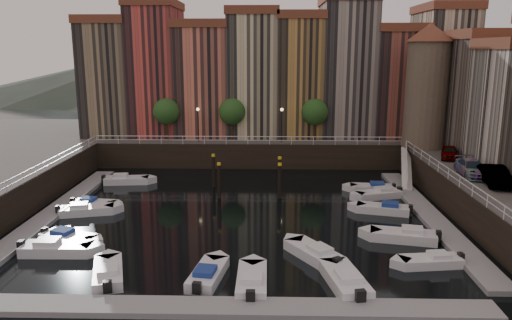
{
  "coord_description": "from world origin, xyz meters",
  "views": [
    {
      "loc": [
        2.45,
        -41.82,
        14.05
      ],
      "look_at": [
        1.27,
        4.0,
        3.8
      ],
      "focal_mm": 35.0,
      "sensor_mm": 36.0,
      "label": 1
    }
  ],
  "objects_px": {
    "corner_tower": "(427,84)",
    "car_c": "(472,169)",
    "gangway": "(407,166)",
    "mooring_pilings": "(248,177)",
    "boat_left_0": "(56,249)",
    "boat_left_1": "(68,238)",
    "boat_left_2": "(85,210)",
    "car_a": "(449,153)",
    "car_b": "(495,177)"
  },
  "relations": [
    {
      "from": "car_a",
      "to": "mooring_pilings",
      "type": "bearing_deg",
      "value": -155.03
    },
    {
      "from": "boat_left_0",
      "to": "car_a",
      "type": "distance_m",
      "value": 37.9
    },
    {
      "from": "gangway",
      "to": "mooring_pilings",
      "type": "relative_size",
      "value": 1.16
    },
    {
      "from": "boat_left_1",
      "to": "boat_left_2",
      "type": "relative_size",
      "value": 0.95
    },
    {
      "from": "corner_tower",
      "to": "mooring_pilings",
      "type": "bearing_deg",
      "value": -156.25
    },
    {
      "from": "corner_tower",
      "to": "gangway",
      "type": "relative_size",
      "value": 1.66
    },
    {
      "from": "car_a",
      "to": "car_b",
      "type": "xyz_separation_m",
      "value": [
        0.14,
        -10.06,
        0.13
      ]
    },
    {
      "from": "corner_tower",
      "to": "car_b",
      "type": "xyz_separation_m",
      "value": [
        1.01,
        -16.27,
        -6.4
      ]
    },
    {
      "from": "corner_tower",
      "to": "mooring_pilings",
      "type": "distance_m",
      "value": 23.05
    },
    {
      "from": "boat_left_1",
      "to": "boat_left_2",
      "type": "xyz_separation_m",
      "value": [
        -1.05,
        6.43,
        0.02
      ]
    },
    {
      "from": "car_b",
      "to": "mooring_pilings",
      "type": "bearing_deg",
      "value": 164.73
    },
    {
      "from": "boat_left_2",
      "to": "car_a",
      "type": "xyz_separation_m",
      "value": [
        34.28,
        9.26,
        3.29
      ]
    },
    {
      "from": "corner_tower",
      "to": "car_a",
      "type": "relative_size",
      "value": 3.57
    },
    {
      "from": "gangway",
      "to": "boat_left_1",
      "type": "distance_m",
      "value": 34.26
    },
    {
      "from": "mooring_pilings",
      "to": "boat_left_2",
      "type": "height_order",
      "value": "mooring_pilings"
    },
    {
      "from": "gangway",
      "to": "boat_left_1",
      "type": "relative_size",
      "value": 1.77
    },
    {
      "from": "boat_left_0",
      "to": "car_a",
      "type": "xyz_separation_m",
      "value": [
        33.28,
        17.84,
        3.26
      ]
    },
    {
      "from": "boat_left_2",
      "to": "car_b",
      "type": "relative_size",
      "value": 1.03
    },
    {
      "from": "corner_tower",
      "to": "car_b",
      "type": "relative_size",
      "value": 2.88
    },
    {
      "from": "car_a",
      "to": "boat_left_0",
      "type": "bearing_deg",
      "value": -133.55
    },
    {
      "from": "boat_left_1",
      "to": "corner_tower",
      "type": "bearing_deg",
      "value": 52.31
    },
    {
      "from": "boat_left_1",
      "to": "car_c",
      "type": "bearing_deg",
      "value": 32.99
    },
    {
      "from": "mooring_pilings",
      "to": "boat_left_2",
      "type": "distance_m",
      "value": 15.48
    },
    {
      "from": "boat_left_0",
      "to": "boat_left_2",
      "type": "bearing_deg",
      "value": 95.86
    },
    {
      "from": "boat_left_0",
      "to": "boat_left_2",
      "type": "height_order",
      "value": "boat_left_0"
    },
    {
      "from": "corner_tower",
      "to": "car_c",
      "type": "relative_size",
      "value": 2.81
    },
    {
      "from": "mooring_pilings",
      "to": "car_c",
      "type": "relative_size",
      "value": 1.46
    },
    {
      "from": "boat_left_0",
      "to": "car_b",
      "type": "relative_size",
      "value": 1.07
    },
    {
      "from": "gangway",
      "to": "boat_left_2",
      "type": "distance_m",
      "value": 32.47
    },
    {
      "from": "boat_left_2",
      "to": "car_a",
      "type": "height_order",
      "value": "car_a"
    },
    {
      "from": "gangway",
      "to": "car_a",
      "type": "bearing_deg",
      "value": -24.46
    },
    {
      "from": "corner_tower",
      "to": "car_c",
      "type": "bearing_deg",
      "value": -88.65
    },
    {
      "from": "gangway",
      "to": "mooring_pilings",
      "type": "height_order",
      "value": "gangway"
    },
    {
      "from": "corner_tower",
      "to": "boat_left_1",
      "type": "distance_m",
      "value": 40.3
    },
    {
      "from": "gangway",
      "to": "car_b",
      "type": "distance_m",
      "value": 12.54
    },
    {
      "from": "boat_left_1",
      "to": "boat_left_2",
      "type": "distance_m",
      "value": 6.51
    },
    {
      "from": "gangway",
      "to": "boat_left_0",
      "type": "distance_m",
      "value": 35.44
    },
    {
      "from": "mooring_pilings",
      "to": "car_b",
      "type": "relative_size",
      "value": 1.49
    },
    {
      "from": "car_a",
      "to": "car_c",
      "type": "bearing_deg",
      "value": -76.21
    },
    {
      "from": "gangway",
      "to": "car_c",
      "type": "distance_m",
      "value": 9.53
    },
    {
      "from": "car_b",
      "to": "car_c",
      "type": "distance_m",
      "value": 3.06
    },
    {
      "from": "gangway",
      "to": "car_a",
      "type": "xyz_separation_m",
      "value": [
        3.76,
        -1.71,
        1.74
      ]
    },
    {
      "from": "gangway",
      "to": "car_b",
      "type": "height_order",
      "value": "car_b"
    },
    {
      "from": "corner_tower",
      "to": "boat_left_0",
      "type": "xyz_separation_m",
      "value": [
        -32.41,
        -24.06,
        -9.8
      ]
    },
    {
      "from": "boat_left_0",
      "to": "boat_left_1",
      "type": "bearing_deg",
      "value": 88.06
    },
    {
      "from": "car_a",
      "to": "car_b",
      "type": "distance_m",
      "value": 10.06
    },
    {
      "from": "corner_tower",
      "to": "mooring_pilings",
      "type": "xyz_separation_m",
      "value": [
        -19.6,
        -8.62,
        -8.54
      ]
    },
    {
      "from": "boat_left_2",
      "to": "gangway",
      "type": "bearing_deg",
      "value": 5.45
    },
    {
      "from": "gangway",
      "to": "boat_left_2",
      "type": "relative_size",
      "value": 1.69
    },
    {
      "from": "car_b",
      "to": "car_c",
      "type": "xyz_separation_m",
      "value": [
        -0.7,
        2.98,
        -0.08
      ]
    }
  ]
}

